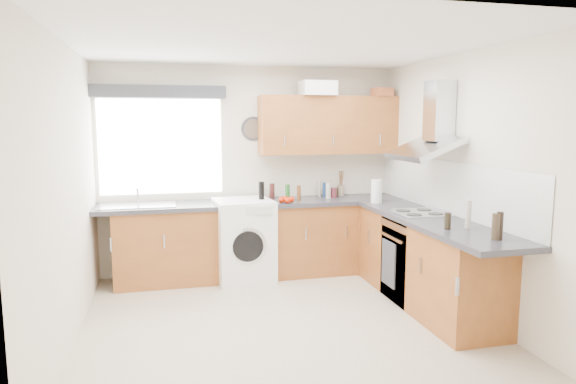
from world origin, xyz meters
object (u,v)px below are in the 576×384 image
object	(u,v)px
extractor_hood	(431,129)
upper_cabinets	(329,125)
washing_machine	(244,240)
oven	(418,260)

from	to	relation	value
extractor_hood	upper_cabinets	size ratio (longest dim) A/B	0.46
upper_cabinets	washing_machine	size ratio (longest dim) A/B	1.80
extractor_hood	oven	bearing A→B (deg)	180.00
oven	upper_cabinets	size ratio (longest dim) A/B	0.50
oven	extractor_hood	xyz separation A→B (m)	(0.10, -0.00, 1.34)
oven	extractor_hood	distance (m)	1.35
extractor_hood	upper_cabinets	distance (m)	1.48
extractor_hood	upper_cabinets	world-z (taller)	upper_cabinets
extractor_hood	upper_cabinets	xyz separation A→B (m)	(-0.65, 1.33, 0.03)
washing_machine	extractor_hood	bearing A→B (deg)	-36.73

